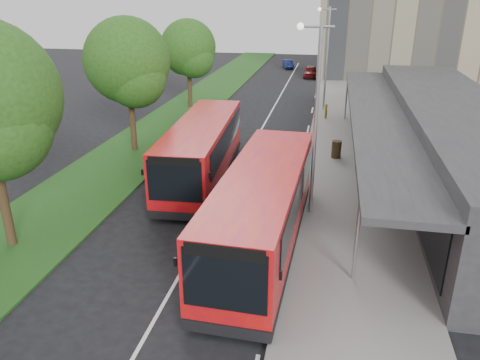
{
  "coord_description": "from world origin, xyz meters",
  "views": [
    {
      "loc": [
        4.73,
        -16.93,
        9.16
      ],
      "look_at": [
        1.08,
        1.77,
        1.5
      ],
      "focal_mm": 35.0,
      "sensor_mm": 36.0,
      "label": 1
    }
  ],
  "objects_px": {
    "tree_mid": "(128,66)",
    "bollard": "(326,111)",
    "car_far": "(288,64)",
    "lamp_post_far": "(326,52)",
    "bus_second": "(202,150)",
    "lamp_post_near": "(314,110)",
    "car_near": "(310,71)",
    "tree_far": "(188,51)",
    "litter_bin": "(336,149)",
    "bus_main": "(262,209)"
  },
  "relations": [
    {
      "from": "bollard",
      "to": "car_far",
      "type": "height_order",
      "value": "bollard"
    },
    {
      "from": "lamp_post_far",
      "to": "litter_bin",
      "type": "height_order",
      "value": "lamp_post_far"
    },
    {
      "from": "tree_mid",
      "to": "car_far",
      "type": "height_order",
      "value": "tree_mid"
    },
    {
      "from": "bus_main",
      "to": "car_near",
      "type": "distance_m",
      "value": 39.79
    },
    {
      "from": "lamp_post_near",
      "to": "bollard",
      "type": "height_order",
      "value": "lamp_post_near"
    },
    {
      "from": "bollard",
      "to": "lamp_post_near",
      "type": "bearing_deg",
      "value": -91.17
    },
    {
      "from": "lamp_post_near",
      "to": "lamp_post_far",
      "type": "xyz_separation_m",
      "value": [
        0.0,
        20.0,
        0.0
      ]
    },
    {
      "from": "litter_bin",
      "to": "lamp_post_far",
      "type": "bearing_deg",
      "value": 95.38
    },
    {
      "from": "bus_main",
      "to": "car_far",
      "type": "xyz_separation_m",
      "value": [
        -3.52,
        46.26,
        -1.08
      ]
    },
    {
      "from": "bus_second",
      "to": "car_near",
      "type": "height_order",
      "value": "bus_second"
    },
    {
      "from": "bus_main",
      "to": "lamp_post_near",
      "type": "bearing_deg",
      "value": 65.64
    },
    {
      "from": "car_far",
      "to": "car_near",
      "type": "bearing_deg",
      "value": -77.62
    },
    {
      "from": "lamp_post_near",
      "to": "car_far",
      "type": "distance_m",
      "value": 43.55
    },
    {
      "from": "lamp_post_near",
      "to": "litter_bin",
      "type": "bearing_deg",
      "value": 81.36
    },
    {
      "from": "lamp_post_near",
      "to": "car_far",
      "type": "relative_size",
      "value": 2.54
    },
    {
      "from": "tree_far",
      "to": "bollard",
      "type": "relative_size",
      "value": 6.68
    },
    {
      "from": "bus_main",
      "to": "bus_second",
      "type": "relative_size",
      "value": 1.02
    },
    {
      "from": "tree_mid",
      "to": "bollard",
      "type": "height_order",
      "value": "tree_mid"
    },
    {
      "from": "tree_far",
      "to": "lamp_post_near",
      "type": "distance_m",
      "value": 22.06
    },
    {
      "from": "car_near",
      "to": "car_far",
      "type": "bearing_deg",
      "value": 114.9
    },
    {
      "from": "bus_second",
      "to": "car_far",
      "type": "height_order",
      "value": "bus_second"
    },
    {
      "from": "car_near",
      "to": "car_far",
      "type": "distance_m",
      "value": 7.25
    },
    {
      "from": "car_near",
      "to": "car_far",
      "type": "relative_size",
      "value": 1.21
    },
    {
      "from": "tree_far",
      "to": "bus_main",
      "type": "xyz_separation_m",
      "value": [
        9.53,
        -22.27,
        -3.09
      ]
    },
    {
      "from": "bollard",
      "to": "bus_second",
      "type": "bearing_deg",
      "value": -114.03
    },
    {
      "from": "tree_mid",
      "to": "lamp_post_near",
      "type": "distance_m",
      "value": 13.18
    },
    {
      "from": "lamp_post_far",
      "to": "bus_second",
      "type": "xyz_separation_m",
      "value": [
        -5.72,
        -16.74,
        -3.15
      ]
    },
    {
      "from": "lamp_post_near",
      "to": "lamp_post_far",
      "type": "distance_m",
      "value": 20.0
    },
    {
      "from": "tree_far",
      "to": "litter_bin",
      "type": "bearing_deg",
      "value": -42.84
    },
    {
      "from": "tree_mid",
      "to": "car_near",
      "type": "bearing_deg",
      "value": 72.61
    },
    {
      "from": "tree_far",
      "to": "litter_bin",
      "type": "height_order",
      "value": "tree_far"
    },
    {
      "from": "tree_far",
      "to": "bus_second",
      "type": "bearing_deg",
      "value": -71.11
    },
    {
      "from": "bus_main",
      "to": "car_near",
      "type": "height_order",
      "value": "bus_main"
    },
    {
      "from": "lamp_post_near",
      "to": "bus_main",
      "type": "distance_m",
      "value": 4.76
    },
    {
      "from": "lamp_post_near",
      "to": "car_far",
      "type": "xyz_separation_m",
      "value": [
        -5.12,
        43.04,
        -4.2
      ]
    },
    {
      "from": "lamp_post_far",
      "to": "bus_second",
      "type": "height_order",
      "value": "lamp_post_far"
    },
    {
      "from": "tree_far",
      "to": "bus_main",
      "type": "height_order",
      "value": "tree_far"
    },
    {
      "from": "bus_main",
      "to": "bollard",
      "type": "xyz_separation_m",
      "value": [
        1.95,
        20.09,
        -0.91
      ]
    },
    {
      "from": "lamp_post_far",
      "to": "bus_main",
      "type": "height_order",
      "value": "lamp_post_far"
    },
    {
      "from": "tree_far",
      "to": "lamp_post_near",
      "type": "relative_size",
      "value": 0.91
    },
    {
      "from": "lamp_post_near",
      "to": "car_near",
      "type": "relative_size",
      "value": 2.09
    },
    {
      "from": "car_far",
      "to": "bollard",
      "type": "bearing_deg",
      "value": -92.32
    },
    {
      "from": "bus_second",
      "to": "car_near",
      "type": "relative_size",
      "value": 2.85
    },
    {
      "from": "tree_mid",
      "to": "car_far",
      "type": "distance_m",
      "value": 36.78
    },
    {
      "from": "tree_far",
      "to": "litter_bin",
      "type": "relative_size",
      "value": 7.23
    },
    {
      "from": "lamp_post_near",
      "to": "lamp_post_far",
      "type": "height_order",
      "value": "same"
    },
    {
      "from": "litter_bin",
      "to": "bus_main",
      "type": "bearing_deg",
      "value": -104.26
    },
    {
      "from": "bus_second",
      "to": "car_far",
      "type": "distance_m",
      "value": 39.79
    },
    {
      "from": "bus_second",
      "to": "car_near",
      "type": "bearing_deg",
      "value": 80.01
    },
    {
      "from": "tree_mid",
      "to": "car_near",
      "type": "height_order",
      "value": "tree_mid"
    }
  ]
}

